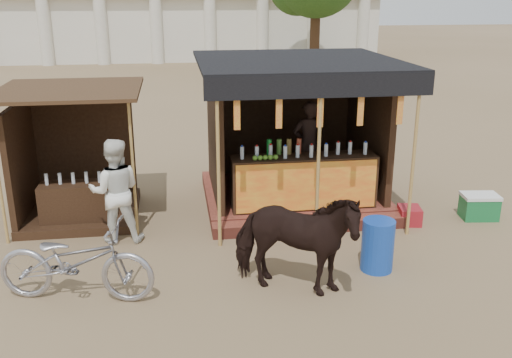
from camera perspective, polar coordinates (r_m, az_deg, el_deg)
name	(u,v)px	position (r m, az deg, el deg)	size (l,w,h in m)	color
ground	(273,290)	(8.07, 1.68, -11.01)	(120.00, 120.00, 0.00)	#846B4C
main_stall	(295,152)	(10.93, 3.96, 2.76)	(3.60, 3.61, 2.78)	brown
secondary_stall	(69,172)	(10.80, -18.20, 0.68)	(2.40, 2.40, 2.38)	#352113
cow	(294,242)	(7.69, 3.86, -6.31)	(0.81, 1.78, 1.51)	black
motorbike	(76,261)	(7.97, -17.58, -7.87)	(0.73, 2.10, 1.11)	#9B99A2
bystander	(115,191)	(9.50, -13.90, -1.18)	(0.85, 0.66, 1.74)	white
blue_barrel	(378,245)	(8.63, 12.07, -6.50)	(0.48, 0.48, 0.78)	#1641AA
red_crate	(409,215)	(10.52, 15.09, -3.52)	(0.37, 0.43, 0.30)	maroon
cooler	(479,206)	(11.12, 21.42, -2.55)	(0.69, 0.52, 0.46)	#186C35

